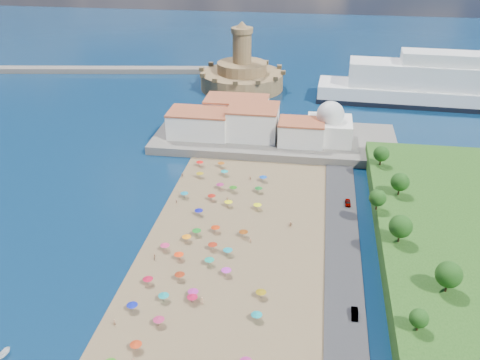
# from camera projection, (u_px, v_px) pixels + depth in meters

# --- Properties ---
(ground) EXTENTS (700.00, 700.00, 0.00)m
(ground) POSITION_uv_depth(u_px,v_px,m) (211.00, 249.00, 139.32)
(ground) COLOR #071938
(ground) RESTS_ON ground
(terrace) EXTENTS (90.00, 36.00, 3.00)m
(terrace) POSITION_uv_depth(u_px,v_px,m) (275.00, 139.00, 201.55)
(terrace) COLOR #59544C
(terrace) RESTS_ON ground
(jetty) EXTENTS (18.00, 70.00, 2.40)m
(jetty) POSITION_uv_depth(u_px,v_px,m) (232.00, 106.00, 235.39)
(jetty) COLOR #59544C
(jetty) RESTS_ON ground
(breakwater) EXTENTS (199.03, 34.77, 2.60)m
(breakwater) POSITION_uv_depth(u_px,v_px,m) (66.00, 70.00, 287.88)
(breakwater) COLOR #59544C
(breakwater) RESTS_ON ground
(waterfront_buildings) EXTENTS (57.00, 29.00, 11.00)m
(waterfront_buildings) POSITION_uv_depth(u_px,v_px,m) (241.00, 121.00, 200.93)
(waterfront_buildings) COLOR silver
(waterfront_buildings) RESTS_ON terrace
(domed_building) EXTENTS (16.00, 16.00, 15.00)m
(domed_building) POSITION_uv_depth(u_px,v_px,m) (330.00, 125.00, 193.74)
(domed_building) COLOR silver
(domed_building) RESTS_ON terrace
(fortress) EXTENTS (40.00, 40.00, 32.40)m
(fortress) POSITION_uv_depth(u_px,v_px,m) (242.00, 75.00, 259.29)
(fortress) COLOR olive
(fortress) RESTS_ON ground
(cruise_ship) EXTENTS (133.40, 25.91, 28.96)m
(cruise_ship) POSITION_uv_depth(u_px,v_px,m) (470.00, 88.00, 235.11)
(cruise_ship) COLOR black
(cruise_ship) RESTS_ON ground
(beach_parasols) EXTENTS (31.10, 117.11, 2.20)m
(beach_parasols) POSITION_uv_depth(u_px,v_px,m) (198.00, 263.00, 130.48)
(beach_parasols) COLOR gray
(beach_parasols) RESTS_ON beach
(beachgoers) EXTENTS (38.47, 94.91, 1.87)m
(beachgoers) POSITION_uv_depth(u_px,v_px,m) (199.00, 252.00, 136.46)
(beachgoers) COLOR tan
(beachgoers) RESTS_ON beach
(parked_cars) EXTENTS (1.96, 73.51, 1.42)m
(parked_cars) POSITION_uv_depth(u_px,v_px,m) (353.00, 289.00, 122.89)
(parked_cars) COLOR gray
(parked_cars) RESTS_ON promenade
(hillside_trees) EXTENTS (17.28, 108.89, 7.35)m
(hillside_trees) POSITION_uv_depth(u_px,v_px,m) (410.00, 249.00, 121.99)
(hillside_trees) COLOR #382314
(hillside_trees) RESTS_ON hillside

